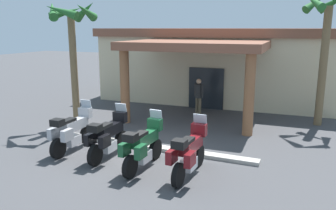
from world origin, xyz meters
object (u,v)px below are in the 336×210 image
object	(u,v)px
motel_building	(217,64)
motorcycle_black	(108,136)
palm_tree_roadside	(71,30)
palm_tree_near_portico	(327,26)
motorcycle_green	(143,146)
pedestrian	(199,95)
motorcycle_silver	(72,131)
motorcycle_maroon	(189,153)

from	to	relation	value
motel_building	motorcycle_black	bearing A→B (deg)	-96.68
motel_building	palm_tree_roadside	xyz separation A→B (m)	(-4.04, -7.67, 1.89)
motel_building	motorcycle_black	distance (m)	10.43
palm_tree_roadside	palm_tree_near_portico	bearing A→B (deg)	23.58
motel_building	motorcycle_green	world-z (taller)	motel_building
motorcycle_green	pedestrian	xyz separation A→B (m)	(-0.42, 6.52, 0.34)
motorcycle_silver	motorcycle_maroon	bearing A→B (deg)	-96.33
palm_tree_roadside	pedestrian	bearing A→B (deg)	39.43
motorcycle_silver	palm_tree_near_portico	xyz separation A→B (m)	(7.63, 6.74, 3.44)
motorcycle_black	motorcycle_green	bearing A→B (deg)	-104.75
motorcycle_maroon	pedestrian	bearing A→B (deg)	17.75
palm_tree_roadside	motorcycle_maroon	bearing A→B (deg)	-26.13
motorcycle_black	pedestrian	bearing A→B (deg)	-9.87
motorcycle_black	motorcycle_green	world-z (taller)	same
motorcycle_silver	motorcycle_maroon	distance (m)	4.31
pedestrian	palm_tree_near_portico	xyz separation A→B (m)	(5.18, 0.61, 3.10)
motorcycle_maroon	palm_tree_roadside	world-z (taller)	palm_tree_roadside
motorcycle_black	palm_tree_roadside	world-z (taller)	palm_tree_roadside
motorcycle_silver	motorcycle_black	xyz separation A→B (m)	(1.43, -0.04, 0.00)
motel_building	palm_tree_roadside	size ratio (longest dim) A/B	2.53
motorcycle_maroon	motel_building	bearing A→B (deg)	12.99
motel_building	motorcycle_black	world-z (taller)	motel_building
palm_tree_near_portico	motorcycle_maroon	bearing A→B (deg)	-115.02
motel_building	motorcycle_green	distance (m)	10.78
pedestrian	motorcycle_silver	bearing A→B (deg)	1.27
palm_tree_roadside	motorcycle_green	bearing A→B (deg)	-32.59
palm_tree_near_portico	palm_tree_roadside	size ratio (longest dim) A/B	1.09
motorcycle_black	pedestrian	size ratio (longest dim) A/B	1.24
motel_building	motorcycle_black	size ratio (longest dim) A/B	5.97
motorcycle_green	palm_tree_near_portico	bearing A→B (deg)	-31.94
motel_building	motorcycle_silver	world-z (taller)	motel_building
motorcycle_black	palm_tree_near_portico	world-z (taller)	palm_tree_near_portico
motorcycle_maroon	palm_tree_roadside	distance (m)	7.58
pedestrian	palm_tree_near_portico	bearing A→B (deg)	119.75
motorcycle_silver	motorcycle_maroon	size ratio (longest dim) A/B	1.00
palm_tree_near_portico	palm_tree_roadside	xyz separation A→B (m)	(-9.46, -4.13, -0.16)
motorcycle_black	palm_tree_near_portico	size ratio (longest dim) A/B	0.39
motorcycle_black	motorcycle_maroon	world-z (taller)	same
motorcycle_green	pedestrian	size ratio (longest dim) A/B	1.25
motorcycle_black	motorcycle_maroon	distance (m)	2.89
pedestrian	palm_tree_near_portico	world-z (taller)	palm_tree_near_portico
palm_tree_near_portico	palm_tree_roadside	world-z (taller)	palm_tree_near_portico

